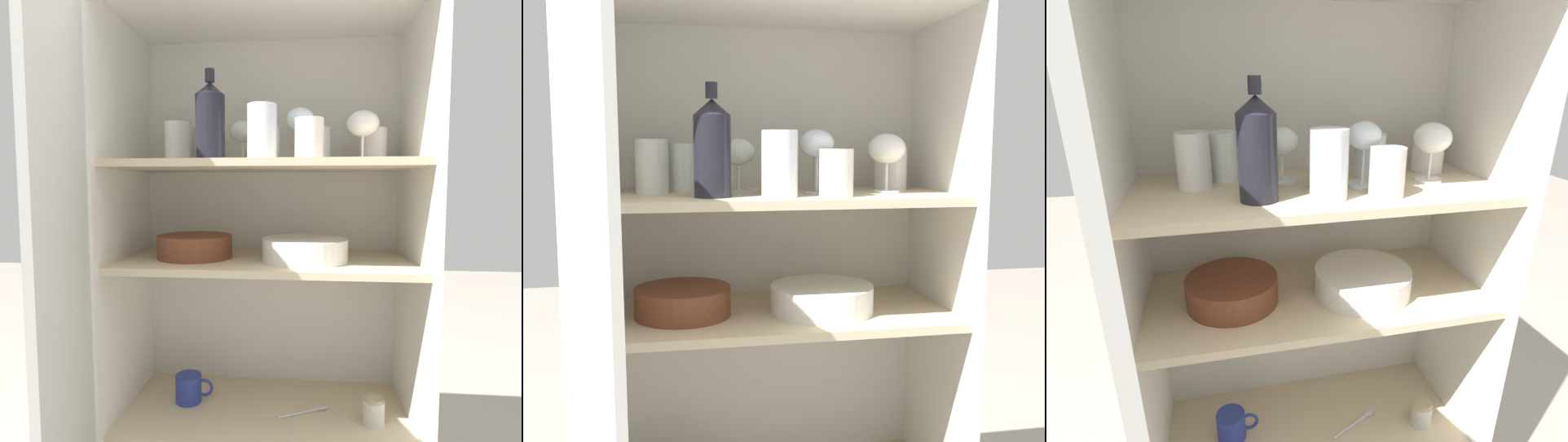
% 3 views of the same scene
% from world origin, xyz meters
% --- Properties ---
extents(cupboard_back_panel, '(0.87, 0.02, 1.46)m').
position_xyz_m(cupboard_back_panel, '(0.00, 0.39, 0.73)').
color(cupboard_back_panel, silver).
rests_on(cupboard_back_panel, ground_plane).
extents(cupboard_side_left, '(0.02, 0.42, 1.46)m').
position_xyz_m(cupboard_side_left, '(-0.42, 0.19, 0.73)').
color(cupboard_side_left, white).
rests_on(cupboard_side_left, ground_plane).
extents(cupboard_side_right, '(0.02, 0.42, 1.46)m').
position_xyz_m(cupboard_side_right, '(0.42, 0.19, 0.73)').
color(cupboard_side_right, white).
rests_on(cupboard_side_right, ground_plane).
extents(cupboard_top_panel, '(0.87, 0.42, 0.02)m').
position_xyz_m(cupboard_top_panel, '(0.00, 0.19, 1.47)').
color(cupboard_top_panel, white).
rests_on(cupboard_top_panel, cupboard_side_left).
extents(shelf_board_lower, '(0.83, 0.38, 0.02)m').
position_xyz_m(shelf_board_lower, '(0.00, 0.19, 0.31)').
color(shelf_board_lower, beige).
extents(shelf_board_middle, '(0.83, 0.38, 0.02)m').
position_xyz_m(shelf_board_middle, '(0.00, 0.19, 0.77)').
color(shelf_board_middle, beige).
extents(shelf_board_upper, '(0.83, 0.38, 0.02)m').
position_xyz_m(shelf_board_upper, '(0.00, 0.19, 1.05)').
color(shelf_board_upper, beige).
extents(cupboard_door, '(0.15, 0.42, 1.46)m').
position_xyz_m(cupboard_door, '(-0.37, -0.22, 0.73)').
color(cupboard_door, silver).
rests_on(cupboard_door, ground_plane).
extents(tumbler_glass_0, '(0.07, 0.07, 0.12)m').
position_xyz_m(tumbler_glass_0, '(-0.20, 0.29, 1.11)').
color(tumbler_glass_0, white).
rests_on(tumbler_glass_0, shelf_board_upper).
extents(tumbler_glass_1, '(0.08, 0.08, 0.10)m').
position_xyz_m(tumbler_glass_1, '(0.31, 0.26, 1.11)').
color(tumbler_glass_1, silver).
rests_on(tumbler_glass_1, shelf_board_upper).
extents(tumbler_glass_2, '(0.08, 0.08, 0.14)m').
position_xyz_m(tumbler_glass_2, '(0.00, 0.09, 1.13)').
color(tumbler_glass_2, white).
rests_on(tumbler_glass_2, shelf_board_upper).
extents(tumbler_glass_3, '(0.08, 0.08, 0.12)m').
position_xyz_m(tumbler_glass_3, '(-0.27, 0.23, 1.12)').
color(tumbler_glass_3, white).
rests_on(tumbler_glass_3, shelf_board_upper).
extents(tumbler_glass_4, '(0.08, 0.08, 0.10)m').
position_xyz_m(tumbler_glass_4, '(0.15, 0.25, 1.11)').
color(tumbler_glass_4, white).
rests_on(tumbler_glass_4, shelf_board_upper).
extents(tumbler_glass_5, '(0.06, 0.06, 0.10)m').
position_xyz_m(tumbler_glass_5, '(0.01, 0.18, 1.10)').
color(tumbler_glass_5, white).
rests_on(tumbler_glass_5, shelf_board_upper).
extents(tumbler_glass_6, '(0.07, 0.07, 0.10)m').
position_xyz_m(tumbler_glass_6, '(0.12, 0.08, 1.11)').
color(tumbler_glass_6, silver).
rests_on(tumbler_glass_6, shelf_board_upper).
extents(wine_glass_0, '(0.08, 0.08, 0.15)m').
position_xyz_m(wine_glass_0, '(0.10, 0.16, 1.16)').
color(wine_glass_0, white).
rests_on(wine_glass_0, shelf_board_upper).
extents(wine_glass_1, '(0.08, 0.08, 0.13)m').
position_xyz_m(wine_glass_1, '(-0.07, 0.24, 1.14)').
color(wine_glass_1, white).
rests_on(wine_glass_1, shelf_board_upper).
extents(wine_glass_2, '(0.09, 0.09, 0.14)m').
position_xyz_m(wine_glass_2, '(0.27, 0.17, 1.15)').
color(wine_glass_2, white).
rests_on(wine_glass_2, shelf_board_upper).
extents(wine_bottle, '(0.08, 0.08, 0.24)m').
position_xyz_m(wine_bottle, '(-0.14, 0.11, 1.16)').
color(wine_bottle, black).
rests_on(wine_bottle, shelf_board_upper).
extents(plate_stack_white, '(0.24, 0.24, 0.06)m').
position_xyz_m(plate_stack_white, '(0.11, 0.16, 0.81)').
color(plate_stack_white, white).
rests_on(plate_stack_white, shelf_board_middle).
extents(mixing_bowl_large, '(0.22, 0.22, 0.07)m').
position_xyz_m(mixing_bowl_large, '(-0.21, 0.18, 0.81)').
color(mixing_bowl_large, brown).
rests_on(mixing_bowl_large, shelf_board_middle).
extents(coffee_mug_primary, '(0.12, 0.08, 0.08)m').
position_xyz_m(coffee_mug_primary, '(-0.24, 0.20, 0.36)').
color(coffee_mug_primary, '#283893').
rests_on(coffee_mug_primary, shelf_board_lower).
extents(storage_jar, '(0.06, 0.06, 0.08)m').
position_xyz_m(storage_jar, '(0.31, 0.13, 0.36)').
color(storage_jar, beige).
rests_on(storage_jar, shelf_board_lower).
extents(serving_spoon, '(0.15, 0.08, 0.01)m').
position_xyz_m(serving_spoon, '(0.13, 0.17, 0.33)').
color(serving_spoon, silver).
rests_on(serving_spoon, shelf_board_lower).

